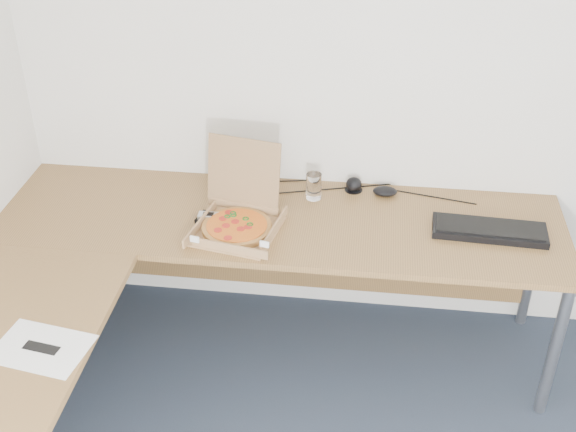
# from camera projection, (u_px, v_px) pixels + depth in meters

# --- Properties ---
(room_shell) EXTENTS (3.50, 3.50, 2.50)m
(room_shell) POSITION_uv_depth(u_px,v_px,m) (408.00, 364.00, 1.77)
(room_shell) COLOR silver
(room_shell) RESTS_ON ground
(desk) EXTENTS (2.50, 2.20, 0.73)m
(desk) POSITION_uv_depth(u_px,v_px,m) (186.00, 276.00, 2.97)
(desk) COLOR olive
(desk) RESTS_ON ground
(pizza_box) EXTENTS (0.33, 0.39, 0.34)m
(pizza_box) POSITION_uv_depth(u_px,v_px,m) (238.00, 221.00, 3.18)
(pizza_box) COLOR #AB8053
(pizza_box) RESTS_ON desk
(drinking_glass) EXTENTS (0.07, 0.07, 0.12)m
(drinking_glass) POSITION_uv_depth(u_px,v_px,m) (314.00, 186.00, 3.39)
(drinking_glass) COLOR white
(drinking_glass) RESTS_ON desk
(keyboard) EXTENTS (0.49, 0.20, 0.03)m
(keyboard) POSITION_uv_depth(u_px,v_px,m) (489.00, 230.00, 3.16)
(keyboard) COLOR black
(keyboard) RESTS_ON desk
(mouse) EXTENTS (0.12, 0.08, 0.04)m
(mouse) POSITION_uv_depth(u_px,v_px,m) (385.00, 191.00, 3.43)
(mouse) COLOR black
(mouse) RESTS_ON desk
(wallet) EXTENTS (0.13, 0.12, 0.02)m
(wallet) POSITION_uv_depth(u_px,v_px,m) (211.00, 219.00, 3.25)
(wallet) COLOR black
(wallet) RESTS_ON desk
(phone) EXTENTS (0.09, 0.05, 0.02)m
(phone) POSITION_uv_depth(u_px,v_px,m) (208.00, 216.00, 3.24)
(phone) COLOR #B2B5BA
(phone) RESTS_ON wallet
(paper_sheet) EXTENTS (0.36, 0.28, 0.00)m
(paper_sheet) POSITION_uv_depth(u_px,v_px,m) (41.00, 348.00, 2.57)
(paper_sheet) COLOR white
(paper_sheet) RESTS_ON desk
(dome_speaker) EXTENTS (0.08, 0.08, 0.07)m
(dome_speaker) POSITION_uv_depth(u_px,v_px,m) (354.00, 184.00, 3.46)
(dome_speaker) COLOR black
(dome_speaker) RESTS_ON desk
(cable_bundle) EXTENTS (0.60, 0.12, 0.01)m
(cable_bundle) POSITION_uv_depth(u_px,v_px,m) (336.00, 188.00, 3.48)
(cable_bundle) COLOR black
(cable_bundle) RESTS_ON desk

